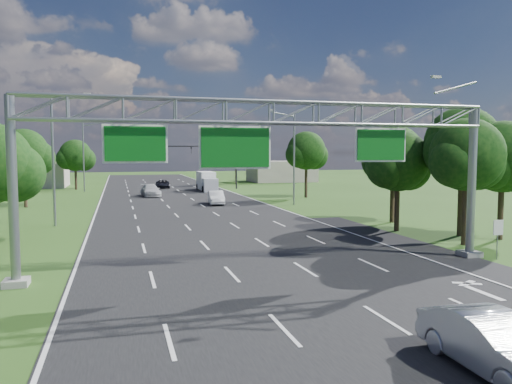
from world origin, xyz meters
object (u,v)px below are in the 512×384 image
object	(u,v)px
sign_gantry	(273,125)
regulatory_sign	(498,231)
silver_sedan	(493,344)
box_truck	(207,182)
traffic_signal	(214,156)

from	to	relation	value
sign_gantry	regulatory_sign	size ratio (longest dim) A/B	11.19
sign_gantry	silver_sedan	distance (m)	13.88
sign_gantry	silver_sedan	size ratio (longest dim) A/B	5.17
regulatory_sign	silver_sedan	xyz separation A→B (m)	(-10.03, -11.26, -0.76)
silver_sedan	box_truck	size ratio (longest dim) A/B	0.62
regulatory_sign	box_truck	world-z (taller)	box_truck
traffic_signal	box_truck	world-z (taller)	traffic_signal
traffic_signal	box_truck	size ratio (longest dim) A/B	1.67
sign_gantry	regulatory_sign	distance (m)	13.25
traffic_signal	box_truck	bearing A→B (deg)	-123.94
silver_sedan	sign_gantry	bearing A→B (deg)	99.87
sign_gantry	silver_sedan	world-z (taller)	sign_gantry
regulatory_sign	traffic_signal	size ratio (longest dim) A/B	0.17
traffic_signal	regulatory_sign	bearing A→B (deg)	-84.80
regulatory_sign	box_truck	xyz separation A→B (m)	(-6.49, 51.69, -0.18)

